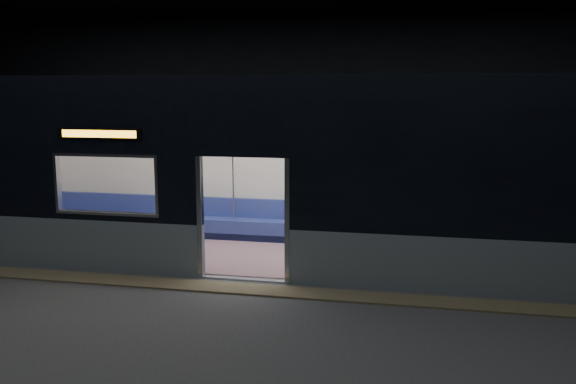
% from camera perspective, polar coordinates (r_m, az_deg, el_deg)
% --- Properties ---
extents(station_floor, '(24.00, 14.00, 0.01)m').
position_cam_1_polar(station_floor, '(9.29, -5.93, -10.15)').
color(station_floor, '#47494C').
rests_on(station_floor, ground).
extents(station_envelope, '(24.00, 14.00, 5.00)m').
position_cam_1_polar(station_envelope, '(8.75, -6.36, 13.07)').
color(station_envelope, black).
rests_on(station_envelope, station_floor).
extents(tactile_strip, '(22.80, 0.50, 0.03)m').
position_cam_1_polar(tactile_strip, '(9.78, -4.94, -8.98)').
color(tactile_strip, '#8C7F59').
rests_on(tactile_strip, station_floor).
extents(metro_car, '(18.00, 3.04, 3.35)m').
position_cam_1_polar(metro_car, '(11.26, -2.18, 3.09)').
color(metro_car, '#86939F').
rests_on(metro_car, station_floor).
extents(passenger, '(0.45, 0.71, 1.37)m').
position_cam_1_polar(passenger, '(12.27, 21.42, -1.97)').
color(passenger, black).
rests_on(passenger, metro_car).
extents(handbag, '(0.34, 0.32, 0.14)m').
position_cam_1_polar(handbag, '(12.07, 21.37, -2.74)').
color(handbag, black).
rests_on(handbag, passenger).
extents(transit_map, '(1.06, 0.03, 0.69)m').
position_cam_1_polar(transit_map, '(12.30, 15.01, 1.68)').
color(transit_map, white).
rests_on(transit_map, metro_car).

